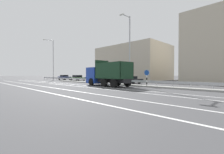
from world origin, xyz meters
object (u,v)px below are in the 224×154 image
object	(u,v)px
parked_car_2	(94,78)
median_road_sign	(147,78)
dump_truck	(103,76)
parked_car_1	(77,78)
street_lamp_1	(129,48)
parked_car_0	(64,77)
parked_car_3	(109,79)
street_lamp_0	(53,58)
parked_car_4	(130,80)

from	to	relation	value
parked_car_2	median_road_sign	bearing A→B (deg)	78.02
dump_truck	parked_car_1	distance (m)	19.14
street_lamp_1	parked_car_0	size ratio (longest dim) A/B	2.22
parked_car_0	parked_car_3	distance (m)	18.29
street_lamp_1	parked_car_2	size ratio (longest dim) A/B	1.96
street_lamp_0	parked_car_4	world-z (taller)	street_lamp_0
street_lamp_0	parked_car_3	size ratio (longest dim) A/B	2.62
parked_car_1	parked_car_4	distance (m)	17.32
parked_car_1	parked_car_2	size ratio (longest dim) A/B	1.00
dump_truck	parked_car_3	distance (m)	9.30
median_road_sign	parked_car_0	xyz separation A→B (m)	(-30.13, 4.32, -0.43)
street_lamp_0	parked_car_4	bearing A→B (deg)	11.76
dump_truck	parked_car_4	size ratio (longest dim) A/B	1.68
street_lamp_1	parked_car_3	bearing A→B (deg)	152.20
street_lamp_0	street_lamp_1	size ratio (longest dim) A/B	1.08
street_lamp_1	parked_car_0	xyz separation A→B (m)	(-27.46, 4.57, -4.56)
parked_car_0	parked_car_4	bearing A→B (deg)	90.48
parked_car_2	parked_car_3	xyz separation A→B (m)	(5.07, -0.29, 0.03)
parked_car_1	parked_car_2	distance (m)	6.62
parked_car_2	parked_car_3	world-z (taller)	parked_car_3
dump_truck	median_road_sign	size ratio (longest dim) A/B	3.51
street_lamp_1	parked_car_3	size ratio (longest dim) A/B	2.43
dump_truck	street_lamp_0	world-z (taller)	street_lamp_0
street_lamp_1	parked_car_4	bearing A→B (deg)	126.49
parked_car_1	median_road_sign	bearing A→B (deg)	74.78
street_lamp_1	parked_car_4	world-z (taller)	street_lamp_1
parked_car_0	parked_car_2	bearing A→B (deg)	92.39
street_lamp_0	parked_car_1	distance (m)	8.20
parked_car_2	parked_car_4	bearing A→B (deg)	92.26
dump_truck	parked_car_3	world-z (taller)	dump_truck
parked_car_4	parked_car_1	bearing A→B (deg)	92.62
median_road_sign	parked_car_3	bearing A→B (deg)	158.84
parked_car_3	parked_car_4	xyz separation A→B (m)	(5.63, -0.05, -0.09)
median_road_sign	parked_car_3	distance (m)	12.71
parked_car_1	parked_car_0	bearing A→B (deg)	-92.13
parked_car_3	parked_car_4	size ratio (longest dim) A/B	0.86
median_road_sign	street_lamp_0	bearing A→B (deg)	-179.97
street_lamp_0	parked_car_0	bearing A→B (deg)	115.47
parked_car_3	parked_car_4	distance (m)	5.63
median_road_sign	street_lamp_1	bearing A→B (deg)	-174.69
median_road_sign	parked_car_0	bearing A→B (deg)	171.85
dump_truck	parked_car_4	bearing A→B (deg)	8.44
street_lamp_1	parked_car_3	world-z (taller)	street_lamp_1
parked_car_2	parked_car_4	xyz separation A→B (m)	(10.70, -0.35, -0.06)
dump_truck	parked_car_1	world-z (taller)	dump_truck
median_road_sign	parked_car_2	distance (m)	17.61
parked_car_4	median_road_sign	bearing A→B (deg)	-123.38
median_road_sign	parked_car_2	bearing A→B (deg)	163.91
parked_car_0	parked_car_3	bearing A→B (deg)	90.80
parked_car_0	parked_car_4	size ratio (longest dim) A/B	0.94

